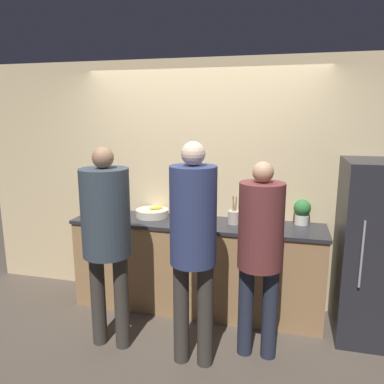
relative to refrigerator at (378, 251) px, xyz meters
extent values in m
plane|color=#4C4238|center=(-1.71, -0.25, -0.83)|extent=(14.00, 14.00, 0.00)
cube|color=#D6BC8C|center=(-1.71, 0.36, 0.47)|extent=(5.20, 0.06, 2.60)
cube|color=#9E754C|center=(-1.71, 0.08, -0.36)|extent=(2.55, 0.56, 0.92)
cube|color=#28282D|center=(-1.71, 0.08, 0.12)|extent=(2.58, 0.59, 0.03)
cube|color=#232328|center=(0.00, 0.00, 0.00)|extent=(0.69, 0.68, 1.65)
cylinder|color=#99999E|center=(-0.21, -0.36, 0.08)|extent=(0.02, 0.02, 0.58)
cylinder|color=#38332D|center=(-2.42, -0.74, -0.40)|extent=(0.13, 0.13, 0.86)
cylinder|color=#38332D|center=(-2.19, -0.74, -0.40)|extent=(0.13, 0.13, 0.86)
cylinder|color=#333D47|center=(-2.30, -0.74, 0.41)|extent=(0.41, 0.41, 0.75)
sphere|color=#936B4C|center=(-2.30, -0.74, 0.87)|extent=(0.18, 0.18, 0.18)
cylinder|color=#38332D|center=(-1.63, -0.80, -0.38)|extent=(0.13, 0.13, 0.89)
cylinder|color=#38332D|center=(-1.43, -0.80, -0.38)|extent=(0.13, 0.13, 0.89)
cylinder|color=navy|center=(-1.53, -0.80, 0.45)|extent=(0.37, 0.37, 0.78)
sphere|color=beige|center=(-1.53, -0.80, 0.93)|extent=(0.18, 0.18, 0.18)
cylinder|color=#232838|center=(-1.12, -0.58, -0.42)|extent=(0.13, 0.13, 0.81)
cylinder|color=#232838|center=(-0.92, -0.58, -0.42)|extent=(0.13, 0.13, 0.81)
cylinder|color=brown|center=(-1.02, -0.58, 0.34)|extent=(0.37, 0.37, 0.71)
sphere|color=tan|center=(-1.02, -0.58, 0.77)|extent=(0.17, 0.17, 0.17)
cylinder|color=beige|center=(-2.22, 0.15, 0.17)|extent=(0.35, 0.35, 0.08)
ellipsoid|color=yellow|center=(-2.18, 0.15, 0.23)|extent=(0.15, 0.12, 0.04)
cylinder|color=#ADA393|center=(-1.33, 0.10, 0.20)|extent=(0.13, 0.13, 0.13)
cylinder|color=#99754C|center=(-1.34, 0.10, 0.30)|extent=(0.01, 0.05, 0.23)
cylinder|color=#99754C|center=(-1.32, 0.11, 0.30)|extent=(0.03, 0.04, 0.23)
cylinder|color=#99754C|center=(-1.33, 0.09, 0.30)|extent=(0.05, 0.01, 0.23)
cylinder|color=silver|center=(-1.10, 0.15, 0.20)|extent=(0.05, 0.05, 0.14)
cylinder|color=silver|center=(-1.10, 0.15, 0.29)|extent=(0.02, 0.02, 0.04)
cylinder|color=black|center=(-1.10, 0.15, 0.32)|extent=(0.03, 0.03, 0.02)
cylinder|color=red|center=(-1.19, -0.10, 0.21)|extent=(0.06, 0.06, 0.14)
cylinder|color=red|center=(-1.19, -0.10, 0.30)|extent=(0.03, 0.03, 0.04)
cylinder|color=black|center=(-1.19, -0.10, 0.33)|extent=(0.03, 0.03, 0.02)
cylinder|color=gold|center=(-0.95, -0.04, 0.18)|extent=(0.08, 0.08, 0.09)
cylinder|color=beige|center=(-0.67, 0.24, 0.18)|extent=(0.13, 0.13, 0.10)
sphere|color=#2D6B33|center=(-0.67, 0.24, 0.30)|extent=(0.17, 0.17, 0.17)
camera|label=1|loc=(-0.86, -3.51, 1.22)|focal=35.00mm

